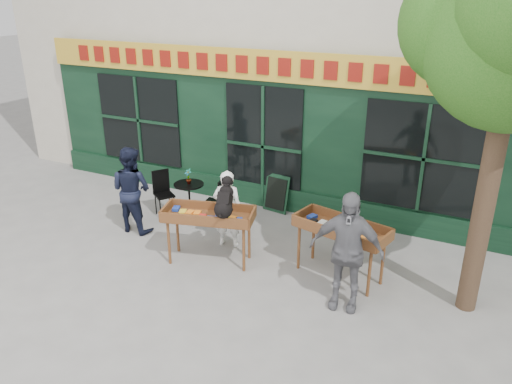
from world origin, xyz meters
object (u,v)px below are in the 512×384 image
woman (228,209)px  man_right (346,251)px  man_left (131,189)px  book_cart_right (341,231)px  bistro_table (189,194)px  book_cart_center (209,218)px  dog (225,197)px

woman → man_right: size_ratio=0.79×
woman → man_left: size_ratio=0.86×
book_cart_right → bistro_table: bearing=-179.7°
book_cart_right → man_left: bearing=-165.1°
book_cart_center → bistro_table: book_cart_center is taller
dog → bistro_table: size_ratio=0.79×
book_cart_center → book_cart_right: bearing=-2.1°
man_right → book_cart_right: bearing=105.2°
woman → book_cart_right: woman is taller
dog → woman: 0.96m
man_right → man_left: bearing=165.1°
dog → bistro_table: (-1.60, 1.35, -0.75)m
dog → man_right: (2.10, -0.20, -0.38)m
dog → man_left: man_left is taller
book_cart_center → book_cart_right: (2.15, 0.50, 0.00)m
book_cart_center → woman: (0.00, 0.65, -0.10)m
woman → man_right: (2.45, -0.90, 0.19)m
book_cart_right → man_left: (-4.10, -0.11, 0.02)m
book_cart_right → book_cart_center: bearing=-153.4°
bistro_table → dog: bearing=-40.1°
book_cart_right → man_right: size_ratio=0.88×
man_right → man_left: (-4.40, 0.64, -0.07)m
book_cart_center → man_left: bearing=153.3°
dog → woman: dog is taller
book_cart_right → man_left: 4.11m
man_right → man_left: 4.45m
book_cart_center → man_right: bearing=-21.0°
book_cart_center → book_cart_right: size_ratio=1.00×
book_cart_right → man_right: man_right is taller
man_right → bistro_table: (-3.70, 1.54, -0.37)m
dog → bistro_table: bearing=124.7°
dog → bistro_table: 2.22m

